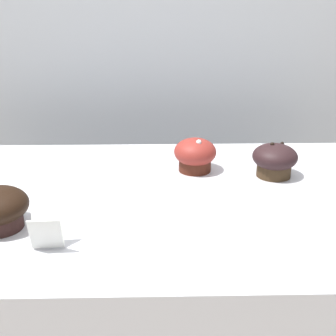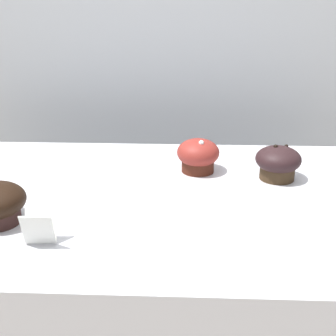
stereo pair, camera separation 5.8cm
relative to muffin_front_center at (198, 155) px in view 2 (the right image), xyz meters
The scene contains 4 objects.
wall_back 0.48m from the muffin_front_center, 103.06° to the left, with size 3.20×0.10×1.80m, color #B2B7BC.
muffin_front_center is the anchor object (origin of this frame).
muffin_back_left 0.17m from the muffin_front_center, 11.90° to the right, with size 0.10×0.10×0.08m.
price_card 0.42m from the muffin_front_center, 128.20° to the right, with size 0.05×0.04×0.06m.
Camera 2 is at (0.08, -0.84, 1.32)m, focal length 50.00 mm.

